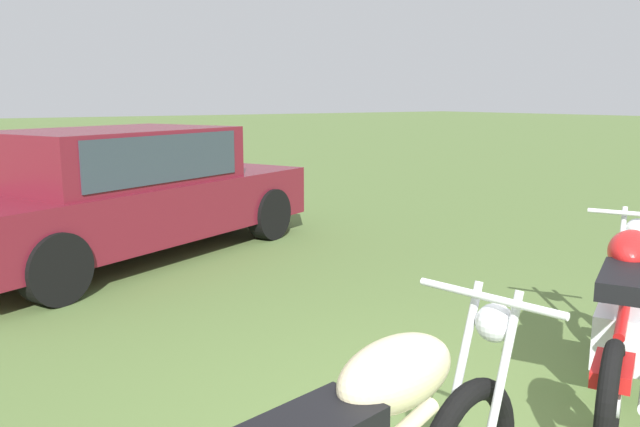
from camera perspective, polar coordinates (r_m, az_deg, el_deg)
The scene contains 2 objects.
motorcycle_red at distance 4.14m, azimuth 25.67°, elevation -8.51°, with size 1.90×1.17×1.02m.
car_burgundy at distance 7.32m, azimuth -17.29°, elevation 2.34°, with size 4.78×3.36×1.43m.
Camera 1 is at (-2.22, -1.68, 1.76)m, focal length 35.66 mm.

